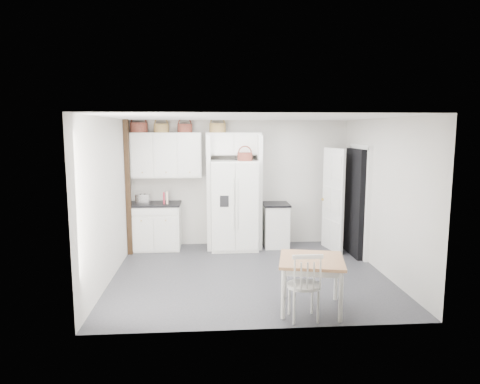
{
  "coord_description": "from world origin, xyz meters",
  "views": [
    {
      "loc": [
        -0.67,
        -6.88,
        2.4
      ],
      "look_at": [
        -0.12,
        0.4,
        1.34
      ],
      "focal_mm": 32.0,
      "sensor_mm": 36.0,
      "label": 1
    }
  ],
  "objects": [
    {
      "name": "upper_cabinet",
      "position": [
        -1.5,
        1.83,
        1.9
      ],
      "size": [
        1.4,
        0.34,
        0.9
      ],
      "primitive_type": "cube",
      "color": "white",
      "rests_on": "wall_back"
    },
    {
      "name": "trim_post",
      "position": [
        -2.2,
        1.35,
        1.3
      ],
      "size": [
        0.09,
        0.09,
        2.6
      ],
      "primitive_type": "cube",
      "color": "black",
      "rests_on": "floor"
    },
    {
      "name": "wall_back",
      "position": [
        0.0,
        2.0,
        1.3
      ],
      "size": [
        4.5,
        0.0,
        4.5
      ],
      "primitive_type": "plane",
      "rotation": [
        1.57,
        0.0,
        0.0
      ],
      "color": "#BCB8AF",
      "rests_on": "floor"
    },
    {
      "name": "base_cab_right",
      "position": [
        0.72,
        1.7,
        0.43
      ],
      "size": [
        0.49,
        0.59,
        0.87
      ],
      "primitive_type": "cube",
      "color": "white",
      "rests_on": "floor"
    },
    {
      "name": "cookbook_cream",
      "position": [
        -1.49,
        1.62,
        1.07
      ],
      "size": [
        0.06,
        0.17,
        0.24
      ],
      "primitive_type": "cube",
      "rotation": [
        0.0,
        0.0,
        0.15
      ],
      "color": "beige",
      "rests_on": "counter_left"
    },
    {
      "name": "basket_upper_a",
      "position": [
        -2.03,
        1.83,
        2.45
      ],
      "size": [
        0.34,
        0.34,
        0.19
      ],
      "primitive_type": "cylinder",
      "color": "#5C211B",
      "rests_on": "upper_cabinet"
    },
    {
      "name": "ceiling",
      "position": [
        0.0,
        0.0,
        2.6
      ],
      "size": [
        4.5,
        4.5,
        0.0
      ],
      "primitive_type": "plane",
      "color": "white",
      "rests_on": "wall_back"
    },
    {
      "name": "doorway_void",
      "position": [
        2.16,
        1.0,
        1.02
      ],
      "size": [
        0.18,
        0.85,
        2.05
      ],
      "primitive_type": "cube",
      "color": "black",
      "rests_on": "floor"
    },
    {
      "name": "wall_left",
      "position": [
        -2.25,
        0.0,
        1.3
      ],
      "size": [
        0.0,
        4.0,
        4.0
      ],
      "primitive_type": "plane",
      "rotation": [
        1.57,
        0.0,
        1.57
      ],
      "color": "#BCB8AF",
      "rests_on": "floor"
    },
    {
      "name": "basket_upper_b",
      "position": [
        -1.59,
        1.83,
        2.44
      ],
      "size": [
        0.3,
        0.3,
        0.17
      ],
      "primitive_type": "cylinder",
      "color": "olive",
      "rests_on": "upper_cabinet"
    },
    {
      "name": "bridge_cabinet",
      "position": [
        -0.15,
        1.83,
        2.12
      ],
      "size": [
        1.12,
        0.34,
        0.45
      ],
      "primitive_type": "cube",
      "color": "white",
      "rests_on": "wall_back"
    },
    {
      "name": "counter_left",
      "position": [
        -1.74,
        1.7,
        0.93
      ],
      "size": [
        1.02,
        0.66,
        0.04
      ],
      "primitive_type": "cube",
      "color": "black",
      "rests_on": "base_cab_left"
    },
    {
      "name": "fridge_panel_right",
      "position": [
        0.36,
        1.7,
        1.15
      ],
      "size": [
        0.08,
        0.6,
        2.3
      ],
      "primitive_type": "cube",
      "color": "white",
      "rests_on": "floor"
    },
    {
      "name": "refrigerator",
      "position": [
        -0.15,
        1.61,
        0.9
      ],
      "size": [
        0.93,
        0.75,
        1.8
      ],
      "primitive_type": "cube",
      "color": "white",
      "rests_on": "floor"
    },
    {
      "name": "door_slab",
      "position": [
        1.8,
        1.33,
        1.02
      ],
      "size": [
        0.21,
        0.79,
        2.05
      ],
      "primitive_type": "cube",
      "rotation": [
        0.0,
        0.0,
        -1.36
      ],
      "color": "white",
      "rests_on": "floor"
    },
    {
      "name": "basket_bridge_a",
      "position": [
        -0.47,
        1.83,
        2.44
      ],
      "size": [
        0.33,
        0.33,
        0.18
      ],
      "primitive_type": "cylinder",
      "color": "olive",
      "rests_on": "bridge_cabinet"
    },
    {
      "name": "windsor_chair",
      "position": [
        0.53,
        -1.75,
        0.45
      ],
      "size": [
        0.44,
        0.4,
        0.89
      ],
      "primitive_type": "cube",
      "rotation": [
        0.0,
        0.0,
        0.01
      ],
      "color": "white",
      "rests_on": "floor"
    },
    {
      "name": "toaster",
      "position": [
        -1.98,
        1.67,
        1.04
      ],
      "size": [
        0.29,
        0.18,
        0.19
      ],
      "primitive_type": "cube",
      "rotation": [
        0.0,
        0.0,
        -0.11
      ],
      "color": "silver",
      "rests_on": "counter_left"
    },
    {
      "name": "wall_right",
      "position": [
        2.25,
        0.0,
        1.3
      ],
      "size": [
        0.0,
        4.0,
        4.0
      ],
      "primitive_type": "plane",
      "rotation": [
        1.57,
        0.0,
        -1.57
      ],
      "color": "#BCB8AF",
      "rests_on": "floor"
    },
    {
      "name": "fridge_panel_left",
      "position": [
        -0.66,
        1.7,
        1.15
      ],
      "size": [
        0.08,
        0.6,
        2.3
      ],
      "primitive_type": "cube",
      "color": "white",
      "rests_on": "floor"
    },
    {
      "name": "floor",
      "position": [
        0.0,
        0.0,
        0.0
      ],
      "size": [
        4.5,
        4.5,
        0.0
      ],
      "primitive_type": "plane",
      "color": "#2D2D30",
      "rests_on": "ground"
    },
    {
      "name": "basket_upper_c",
      "position": [
        -1.12,
        1.83,
        2.44
      ],
      "size": [
        0.3,
        0.3,
        0.17
      ],
      "primitive_type": "cylinder",
      "color": "#5C211B",
      "rests_on": "upper_cabinet"
    },
    {
      "name": "basket_fridge_b",
      "position": [
        0.06,
        1.51,
        1.88
      ],
      "size": [
        0.29,
        0.29,
        0.16
      ],
      "primitive_type": "cylinder",
      "color": "#5C211B",
      "rests_on": "refrigerator"
    },
    {
      "name": "base_cab_left",
      "position": [
        -1.74,
        1.7,
        0.45
      ],
      "size": [
        0.98,
        0.62,
        0.91
      ],
      "primitive_type": "cube",
      "color": "white",
      "rests_on": "floor"
    },
    {
      "name": "counter_right",
      "position": [
        0.72,
        1.7,
        0.89
      ],
      "size": [
        0.53,
        0.63,
        0.04
      ],
      "primitive_type": "cube",
      "color": "black",
      "rests_on": "base_cab_right"
    },
    {
      "name": "dining_table",
      "position": [
        0.7,
        -1.45,
        0.35
      ],
      "size": [
        1.0,
        1.0,
        0.7
      ],
      "primitive_type": "cube",
      "rotation": [
        0.0,
        0.0,
        -0.21
      ],
      "color": "#946841",
      "rests_on": "floor"
    },
    {
      "name": "cookbook_red",
      "position": [
        -1.55,
        1.62,
        1.06
      ],
      "size": [
        0.05,
        0.15,
        0.22
      ],
      "primitive_type": "cube",
      "rotation": [
        0.0,
        0.0,
        0.14
      ],
      "color": "#A32435",
      "rests_on": "counter_left"
    }
  ]
}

